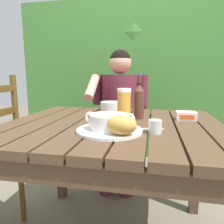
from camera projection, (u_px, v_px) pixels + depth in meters
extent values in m
cube|color=#4F3725|center=(28.00, 122.00, 1.20)|extent=(0.11, 0.96, 0.04)
cube|color=#4F3725|center=(48.00, 123.00, 1.17)|extent=(0.11, 0.96, 0.04)
cube|color=#4F3725|center=(69.00, 124.00, 1.15)|extent=(0.11, 0.96, 0.04)
cube|color=#4F3725|center=(91.00, 125.00, 1.13)|extent=(0.11, 0.96, 0.04)
cube|color=#4F3725|center=(113.00, 126.00, 1.10)|extent=(0.11, 0.96, 0.04)
cube|color=#4F3725|center=(137.00, 127.00, 1.08)|extent=(0.11, 0.96, 0.04)
cube|color=#4F3725|center=(162.00, 128.00, 1.05)|extent=(0.11, 0.96, 0.04)
cube|color=#4F3725|center=(188.00, 129.00, 1.03)|extent=(0.11, 0.96, 0.04)
cube|color=#4F3725|center=(215.00, 131.00, 1.01)|extent=(0.11, 0.96, 0.04)
cube|color=#4F3725|center=(87.00, 176.00, 0.68)|extent=(1.07, 0.03, 0.08)
cube|color=#4F3725|center=(125.00, 119.00, 1.55)|extent=(1.07, 0.03, 0.08)
cube|color=#4F3725|center=(61.00, 155.00, 1.69)|extent=(0.06, 0.06, 0.72)
cube|color=#4F3725|center=(196.00, 166.00, 1.49)|extent=(0.06, 0.06, 0.72)
cube|color=#437E36|center=(138.00, 80.00, 2.74)|extent=(2.86, 0.60, 1.87)
cylinder|color=#4C3823|center=(135.00, 103.00, 2.95)|extent=(0.10, 0.10, 1.23)
sphere|color=#437E36|center=(137.00, 38.00, 2.80)|extent=(0.93, 0.93, 0.93)
cylinder|color=#4C3823|center=(134.00, 93.00, 2.93)|extent=(0.10, 0.10, 1.49)
sphere|color=#437E36|center=(135.00, 18.00, 2.76)|extent=(0.77, 0.77, 0.77)
cylinder|color=#4C3823|center=(134.00, 103.00, 2.96)|extent=(0.10, 0.10, 1.21)
sphere|color=#437E36|center=(135.00, 40.00, 2.81)|extent=(0.81, 0.81, 0.81)
cylinder|color=#44301E|center=(142.00, 167.00, 1.79)|extent=(0.04, 0.04, 0.44)
cylinder|color=#44301E|center=(95.00, 163.00, 1.87)|extent=(0.04, 0.04, 0.44)
cylinder|color=#44301E|center=(144.00, 150.00, 2.20)|extent=(0.04, 0.04, 0.44)
cylinder|color=#44301E|center=(105.00, 147.00, 2.28)|extent=(0.04, 0.04, 0.44)
cube|color=#44301E|center=(121.00, 133.00, 2.00)|extent=(0.45, 0.46, 0.02)
cylinder|color=#44301E|center=(145.00, 106.00, 2.12)|extent=(0.04, 0.04, 0.48)
cylinder|color=#44301E|center=(105.00, 105.00, 2.20)|extent=(0.04, 0.04, 0.48)
cube|color=#44301E|center=(125.00, 113.00, 2.17)|extent=(0.42, 0.02, 0.04)
cube|color=#44301E|center=(125.00, 101.00, 2.15)|extent=(0.42, 0.02, 0.04)
cube|color=#44301E|center=(125.00, 89.00, 2.13)|extent=(0.42, 0.02, 0.04)
cylinder|color=maroon|center=(126.00, 170.00, 1.73)|extent=(0.11, 0.11, 0.45)
cylinder|color=maroon|center=(128.00, 133.00, 1.78)|extent=(0.13, 0.40, 0.13)
cylinder|color=maroon|center=(106.00, 168.00, 1.76)|extent=(0.11, 0.11, 0.45)
cylinder|color=maroon|center=(108.00, 132.00, 1.81)|extent=(0.13, 0.40, 0.13)
cylinder|color=maroon|center=(120.00, 103.00, 1.85)|extent=(0.32, 0.32, 0.49)
sphere|color=tan|center=(120.00, 63.00, 1.79)|extent=(0.19, 0.19, 0.19)
sphere|color=black|center=(120.00, 60.00, 1.79)|extent=(0.18, 0.18, 0.18)
cylinder|color=maroon|center=(143.00, 90.00, 1.77)|extent=(0.08, 0.08, 0.26)
cylinder|color=maroon|center=(97.00, 90.00, 1.85)|extent=(0.08, 0.08, 0.26)
cylinder|color=tan|center=(92.00, 87.00, 1.69)|extent=(0.07, 0.25, 0.21)
cylinder|color=brown|center=(22.00, 189.00, 1.42)|extent=(0.04, 0.04, 0.46)
cylinder|color=brown|center=(16.00, 117.00, 1.34)|extent=(0.04, 0.04, 0.54)
cylinder|color=white|center=(109.00, 130.00, 0.92)|extent=(0.29, 0.29, 0.01)
cylinder|color=white|center=(109.00, 122.00, 0.91)|extent=(0.17, 0.17, 0.07)
cylinder|color=#B84F20|center=(109.00, 118.00, 0.91)|extent=(0.15, 0.15, 0.01)
torus|color=white|center=(90.00, 117.00, 0.93)|extent=(0.05, 0.01, 0.05)
torus|color=white|center=(129.00, 119.00, 0.89)|extent=(0.05, 0.01, 0.05)
ellipsoid|color=gold|center=(122.00, 125.00, 0.83)|extent=(0.13, 0.10, 0.08)
cylinder|color=gold|center=(124.00, 106.00, 1.14)|extent=(0.07, 0.07, 0.16)
cylinder|color=white|center=(124.00, 90.00, 1.13)|extent=(0.07, 0.07, 0.02)
cylinder|color=#502F23|center=(139.00, 105.00, 1.18)|extent=(0.06, 0.06, 0.16)
cone|color=#502F23|center=(139.00, 87.00, 1.17)|extent=(0.06, 0.06, 0.04)
cylinder|color=#502F23|center=(139.00, 79.00, 1.16)|extent=(0.02, 0.02, 0.04)
cylinder|color=#563F95|center=(140.00, 74.00, 1.16)|extent=(0.02, 0.02, 0.01)
cylinder|color=silver|center=(155.00, 126.00, 0.89)|extent=(0.06, 0.06, 0.06)
cube|color=white|center=(186.00, 116.00, 1.17)|extent=(0.11, 0.08, 0.05)
cube|color=#E55A21|center=(187.00, 117.00, 1.13)|extent=(0.08, 0.00, 0.02)
cube|color=silver|center=(149.00, 129.00, 0.95)|extent=(0.13, 0.04, 0.00)
cube|color=black|center=(134.00, 128.00, 0.95)|extent=(0.07, 0.03, 0.01)
cylinder|color=white|center=(111.00, 106.00, 1.47)|extent=(0.15, 0.15, 0.06)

